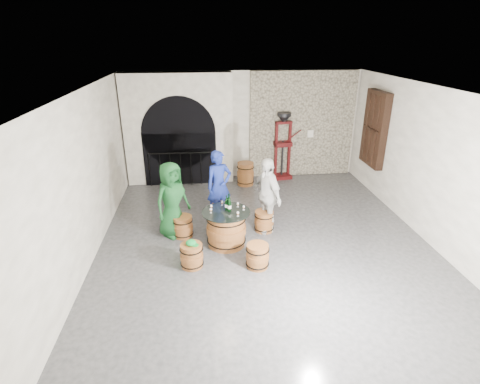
{
  "coord_description": "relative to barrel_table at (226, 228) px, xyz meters",
  "views": [
    {
      "loc": [
        -1.26,
        -7.07,
        4.15
      ],
      "look_at": [
        -0.49,
        0.21,
        1.05
      ],
      "focal_mm": 28.0,
      "sensor_mm": 36.0,
      "label": 1
    }
  ],
  "objects": [
    {
      "name": "ground",
      "position": [
        0.82,
        0.15,
        -0.39
      ],
      "size": [
        8.0,
        8.0,
        0.0
      ],
      "primitive_type": "plane",
      "color": "#313134",
      "rests_on": "ground"
    },
    {
      "name": "wall_back",
      "position": [
        0.82,
        4.15,
        1.21
      ],
      "size": [
        8.0,
        0.0,
        8.0
      ],
      "primitive_type": "plane",
      "rotation": [
        1.57,
        0.0,
        0.0
      ],
      "color": "white",
      "rests_on": "ground"
    },
    {
      "name": "wall_front",
      "position": [
        0.82,
        -3.85,
        1.21
      ],
      "size": [
        8.0,
        0.0,
        8.0
      ],
      "primitive_type": "plane",
      "rotation": [
        -1.57,
        0.0,
        0.0
      ],
      "color": "white",
      "rests_on": "ground"
    },
    {
      "name": "wall_left",
      "position": [
        -2.68,
        0.15,
        1.21
      ],
      "size": [
        0.0,
        8.0,
        8.0
      ],
      "primitive_type": "plane",
      "rotation": [
        1.57,
        0.0,
        1.57
      ],
      "color": "white",
      "rests_on": "ground"
    },
    {
      "name": "wall_right",
      "position": [
        4.32,
        0.15,
        1.21
      ],
      "size": [
        0.0,
        8.0,
        8.0
      ],
      "primitive_type": "plane",
      "rotation": [
        1.57,
        0.0,
        -1.57
      ],
      "color": "white",
      "rests_on": "ground"
    },
    {
      "name": "ceiling",
      "position": [
        0.82,
        0.15,
        2.81
      ],
      "size": [
        8.0,
        8.0,
        0.0
      ],
      "primitive_type": "plane",
      "rotation": [
        3.14,
        0.0,
        0.0
      ],
      "color": "beige",
      "rests_on": "wall_back"
    },
    {
      "name": "stone_facing_panel",
      "position": [
        2.62,
        4.09,
        1.21
      ],
      "size": [
        3.2,
        0.12,
        3.18
      ],
      "primitive_type": "cube",
      "color": "#ACA389",
      "rests_on": "ground"
    },
    {
      "name": "arched_opening",
      "position": [
        -1.08,
        3.88,
        1.2
      ],
      "size": [
        3.1,
        0.6,
        3.19
      ],
      "color": "white",
      "rests_on": "ground"
    },
    {
      "name": "shuttered_window",
      "position": [
        4.2,
        2.55,
        1.41
      ],
      "size": [
        0.23,
        1.1,
        2.0
      ],
      "color": "black",
      "rests_on": "wall_right"
    },
    {
      "name": "barrel_table",
      "position": [
        0.0,
        0.0,
        0.0
      ],
      "size": [
        1.01,
        1.01,
        0.78
      ],
      "color": "brown",
      "rests_on": "ground"
    },
    {
      "name": "barrel_stool_left",
      "position": [
        -0.93,
        0.46,
        -0.15
      ],
      "size": [
        0.45,
        0.45,
        0.48
      ],
      "color": "brown",
      "rests_on": "ground"
    },
    {
      "name": "barrel_stool_far",
      "position": [
        -0.06,
        1.04,
        -0.15
      ],
      "size": [
        0.45,
        0.45,
        0.48
      ],
      "color": "brown",
      "rests_on": "ground"
    },
    {
      "name": "barrel_stool_right",
      "position": [
        0.89,
        0.53,
        -0.15
      ],
      "size": [
        0.45,
        0.45,
        0.48
      ],
      "color": "brown",
      "rests_on": "ground"
    },
    {
      "name": "barrel_stool_near_right",
      "position": [
        0.53,
        -0.89,
        -0.15
      ],
      "size": [
        0.45,
        0.45,
        0.48
      ],
      "color": "brown",
      "rests_on": "ground"
    },
    {
      "name": "barrel_stool_near_left",
      "position": [
        -0.72,
        -0.75,
        -0.15
      ],
      "size": [
        0.45,
        0.45,
        0.48
      ],
      "color": "brown",
      "rests_on": "ground"
    },
    {
      "name": "green_cap",
      "position": [
        -0.72,
        -0.75,
        0.13
      ],
      "size": [
        0.24,
        0.19,
        0.11
      ],
      "color": "#0B7F2B",
      "rests_on": "barrel_stool_near_left"
    },
    {
      "name": "person_green",
      "position": [
        -1.13,
        0.56,
        0.46
      ],
      "size": [
        0.98,
        0.95,
        1.69
      ],
      "primitive_type": "imported",
      "rotation": [
        0.0,
        0.0,
        0.73
      ],
      "color": "#13441D",
      "rests_on": "ground"
    },
    {
      "name": "person_blue",
      "position": [
        -0.07,
        1.25,
        0.47
      ],
      "size": [
        0.72,
        0.6,
        1.7
      ],
      "primitive_type": "imported",
      "rotation": [
        0.0,
        0.0,
        0.35
      ],
      "color": "navy",
      "rests_on": "ground"
    },
    {
      "name": "person_white",
      "position": [
        0.94,
        0.55,
        0.48
      ],
      "size": [
        0.78,
        1.09,
        1.72
      ],
      "primitive_type": "imported",
      "rotation": [
        0.0,
        0.0,
        -1.17
      ],
      "color": "silver",
      "rests_on": "ground"
    },
    {
      "name": "wine_bottle_left",
      "position": [
        0.02,
        0.07,
        0.52
      ],
      "size": [
        0.08,
        0.08,
        0.32
      ],
      "color": "black",
      "rests_on": "barrel_table"
    },
    {
      "name": "wine_bottle_center",
      "position": [
        0.07,
        0.01,
        0.52
      ],
      "size": [
        0.08,
        0.08,
        0.32
      ],
      "color": "black",
      "rests_on": "barrel_table"
    },
    {
      "name": "wine_bottle_right",
      "position": [
        0.07,
        0.16,
        0.52
      ],
      "size": [
        0.08,
        0.08,
        0.32
      ],
      "color": "black",
      "rests_on": "barrel_table"
    },
    {
      "name": "tasting_glass_a",
      "position": [
        -0.31,
        -0.03,
        0.44
      ],
      "size": [
        0.05,
        0.05,
        0.1
      ],
      "primitive_type": null,
      "color": "#A2531F",
      "rests_on": "barrel_table"
    },
    {
      "name": "tasting_glass_b",
      "position": [
        0.37,
        0.04,
        0.44
      ],
      "size": [
        0.05,
        0.05,
        0.1
      ],
      "primitive_type": null,
      "color": "#A2531F",
      "rests_on": "barrel_table"
    },
    {
      "name": "tasting_glass_c",
      "position": [
        -0.06,
        0.32,
        0.44
      ],
      "size": [
        0.05,
        0.05,
        0.1
      ],
      "primitive_type": null,
      "color": "#A2531F",
      "rests_on": "barrel_table"
    },
    {
      "name": "tasting_glass_d",
      "position": [
        0.27,
        0.2,
        0.44
      ],
      "size": [
        0.05,
        0.05,
        0.1
      ],
      "primitive_type": null,
      "color": "#A2531F",
      "rests_on": "barrel_table"
    },
    {
      "name": "tasting_glass_e",
      "position": [
        0.22,
        -0.24,
        0.44
      ],
      "size": [
        0.05,
        0.05,
        0.1
      ],
      "primitive_type": null,
      "color": "#A2531F",
      "rests_on": "barrel_table"
    },
    {
      "name": "tasting_glass_f",
      "position": [
        -0.3,
        0.14,
        0.44
      ],
      "size": [
        0.05,
        0.05,
        0.1
      ],
      "primitive_type": null,
      "color": "#A2531F",
      "rests_on": "barrel_table"
    },
    {
      "name": "side_barrel",
      "position": [
        0.81,
        3.39,
        -0.05
      ],
      "size": [
        0.51,
        0.51,
        0.68
      ],
      "rotation": [
        0.0,
        0.0,
        0.14
      ],
      "color": "brown",
      "rests_on": "ground"
    },
    {
      "name": "corking_press",
      "position": [
        2.0,
        3.85,
        0.8
      ],
      "size": [
        0.86,
        0.53,
        2.03
      ],
      "rotation": [
        0.0,
        0.0,
        0.15
      ],
      "color": "#440B0B",
      "rests_on": "ground"
    },
    {
      "name": "control_box",
      "position": [
        2.87,
        4.01,
        0.96
      ],
      "size": [
        0.18,
        0.1,
        0.22
      ],
      "primitive_type": "cube",
      "color": "silver",
      "rests_on": "wall_back"
    }
  ]
}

